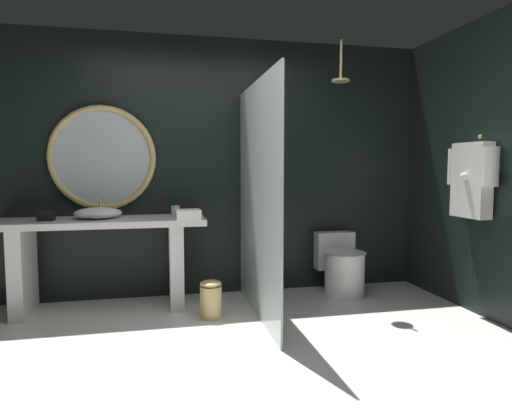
# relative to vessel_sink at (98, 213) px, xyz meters

# --- Properties ---
(ground_plane) EXTENTS (5.76, 5.76, 0.00)m
(ground_plane) POSITION_rel_vessel_sink_xyz_m (0.99, -1.55, -0.89)
(ground_plane) COLOR silver
(back_wall_panel) EXTENTS (4.80, 0.10, 2.60)m
(back_wall_panel) POSITION_rel_vessel_sink_xyz_m (0.99, 0.35, 0.41)
(back_wall_panel) COLOR black
(back_wall_panel) RESTS_ON ground_plane
(side_wall_right) EXTENTS (0.10, 2.47, 2.60)m
(side_wall_right) POSITION_rel_vessel_sink_xyz_m (3.34, -0.79, 0.41)
(side_wall_right) COLOR black
(side_wall_right) RESTS_ON ground_plane
(vanity_counter) EXTENTS (1.87, 0.59, 0.84)m
(vanity_counter) POSITION_rel_vessel_sink_xyz_m (0.02, -0.02, -0.34)
(vanity_counter) COLOR silver
(vanity_counter) RESTS_ON ground_plane
(vessel_sink) EXTENTS (0.42, 0.34, 0.18)m
(vessel_sink) POSITION_rel_vessel_sink_xyz_m (0.00, 0.00, 0.00)
(vessel_sink) COLOR white
(vessel_sink) RESTS_ON vanity_counter
(tumbler_cup) EXTENTS (0.08, 0.08, 0.11)m
(tumbler_cup) POSITION_rel_vessel_sink_xyz_m (0.69, 0.02, 0.00)
(tumbler_cup) COLOR silver
(tumbler_cup) RESTS_ON vanity_counter
(tissue_box) EXTENTS (0.14, 0.10, 0.09)m
(tissue_box) POSITION_rel_vessel_sink_xyz_m (-0.42, -0.06, -0.01)
(tissue_box) COLOR black
(tissue_box) RESTS_ON vanity_counter
(round_wall_mirror) EXTENTS (1.00, 0.06, 1.00)m
(round_wall_mirror) POSITION_rel_vessel_sink_xyz_m (0.02, 0.26, 0.50)
(round_wall_mirror) COLOR tan
(shower_glass_panel) EXTENTS (0.02, 1.57, 2.04)m
(shower_glass_panel) POSITION_rel_vessel_sink_xyz_m (1.38, -0.49, 0.13)
(shower_glass_panel) COLOR silver
(shower_glass_panel) RESTS_ON ground_plane
(rain_shower_head) EXTENTS (0.17, 0.17, 0.39)m
(rain_shower_head) POSITION_rel_vessel_sink_xyz_m (2.24, -0.21, 1.28)
(rain_shower_head) COLOR tan
(hanging_bathrobe) EXTENTS (0.20, 0.58, 0.72)m
(hanging_bathrobe) POSITION_rel_vessel_sink_xyz_m (3.20, -0.85, 0.33)
(hanging_bathrobe) COLOR tan
(toilet) EXTENTS (0.42, 0.58, 0.62)m
(toilet) POSITION_rel_vessel_sink_xyz_m (2.37, -0.02, -0.61)
(toilet) COLOR white
(toilet) RESTS_ON ground_plane
(waste_bin) EXTENTS (0.19, 0.19, 0.33)m
(waste_bin) POSITION_rel_vessel_sink_xyz_m (0.97, -0.47, -0.72)
(waste_bin) COLOR tan
(waste_bin) RESTS_ON ground_plane
(folded_hand_towel) EXTENTS (0.23, 0.21, 0.09)m
(folded_hand_towel) POSITION_rel_vessel_sink_xyz_m (0.80, -0.21, -0.01)
(folded_hand_towel) COLOR silver
(folded_hand_towel) RESTS_ON vanity_counter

